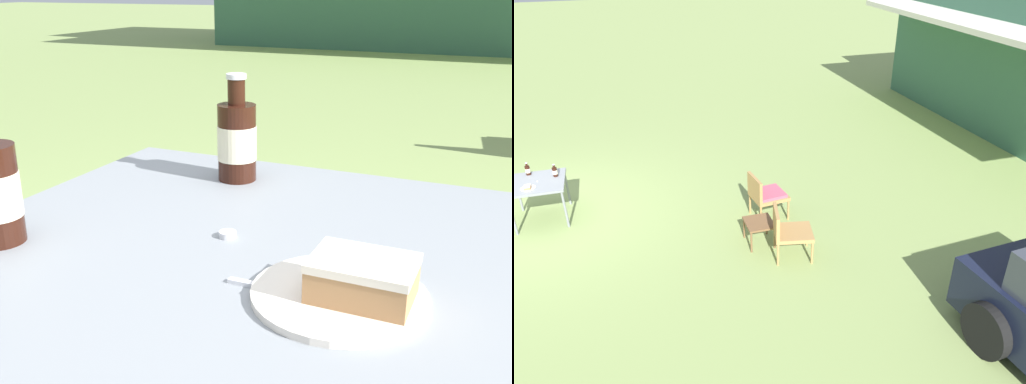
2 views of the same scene
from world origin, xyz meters
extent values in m
plane|color=#8CA35B|center=(0.00, 0.00, 0.00)|extent=(60.00, 60.00, 0.00)
cube|color=silver|center=(-0.49, 8.90, 2.57)|extent=(8.70, 1.20, 0.12)
cylinder|color=black|center=(4.78, 5.11, 0.33)|extent=(0.68, 0.25, 0.67)
cylinder|color=#B2844C|center=(1.28, 3.93, 0.19)|extent=(0.04, 0.04, 0.37)
cylinder|color=#B2844C|center=(0.82, 3.87, 0.19)|extent=(0.04, 0.04, 0.37)
cylinder|color=#B2844C|center=(1.34, 3.43, 0.19)|extent=(0.04, 0.04, 0.37)
cylinder|color=#B2844C|center=(0.88, 3.38, 0.19)|extent=(0.04, 0.04, 0.37)
cube|color=#B2844C|center=(1.08, 3.65, 0.40)|extent=(0.58, 0.62, 0.06)
cube|color=#B2844C|center=(1.11, 3.40, 0.61)|extent=(0.52, 0.11, 0.37)
cube|color=#CC5670|center=(1.08, 3.65, 0.46)|extent=(0.52, 0.53, 0.05)
cylinder|color=#B2844C|center=(2.56, 3.85, 0.19)|extent=(0.04, 0.04, 0.37)
cylinder|color=#B2844C|center=(2.11, 3.95, 0.19)|extent=(0.04, 0.04, 0.37)
cylinder|color=#B2844C|center=(2.46, 3.36, 0.19)|extent=(0.04, 0.04, 0.37)
cylinder|color=#B2844C|center=(2.00, 3.46, 0.19)|extent=(0.04, 0.04, 0.37)
cube|color=#B2844C|center=(2.28, 3.65, 0.40)|extent=(0.63, 0.66, 0.06)
cube|color=#B2844C|center=(2.23, 3.41, 0.61)|extent=(0.52, 0.16, 0.37)
cube|color=brown|center=(1.81, 3.27, 0.37)|extent=(0.47, 0.42, 0.03)
cylinder|color=brown|center=(1.59, 3.08, 0.18)|extent=(0.03, 0.03, 0.35)
cylinder|color=brown|center=(2.02, 3.08, 0.18)|extent=(0.03, 0.03, 0.35)
cylinder|color=brown|center=(1.59, 3.45, 0.18)|extent=(0.03, 0.03, 0.35)
cylinder|color=brown|center=(2.02, 3.45, 0.18)|extent=(0.03, 0.03, 0.35)
cube|color=gray|center=(0.00, 0.00, 0.68)|extent=(0.88, 0.87, 0.04)
cylinder|color=gray|center=(-0.40, -0.39, 0.33)|extent=(0.04, 0.04, 0.66)
cylinder|color=gray|center=(-0.40, 0.39, 0.33)|extent=(0.04, 0.04, 0.66)
cylinder|color=gray|center=(0.40, 0.39, 0.33)|extent=(0.04, 0.04, 0.66)
cylinder|color=silver|center=(0.21, -0.11, 0.71)|extent=(0.23, 0.23, 0.01)
cube|color=#AD7A4C|center=(0.24, -0.11, 0.73)|extent=(0.13, 0.09, 0.04)
cube|color=silver|center=(0.24, -0.11, 0.76)|extent=(0.13, 0.10, 0.01)
cylinder|color=black|center=(-0.13, 0.29, 0.78)|extent=(0.08, 0.08, 0.16)
cylinder|color=black|center=(-0.13, 0.29, 0.88)|extent=(0.04, 0.04, 0.05)
cylinder|color=silver|center=(-0.13, 0.29, 0.91)|extent=(0.04, 0.04, 0.01)
cylinder|color=beige|center=(-0.13, 0.29, 0.78)|extent=(0.08, 0.08, 0.07)
cylinder|color=black|center=(-0.33, -0.15, 0.78)|extent=(0.08, 0.08, 0.16)
cylinder|color=black|center=(-0.33, -0.15, 0.88)|extent=(0.04, 0.04, 0.05)
cylinder|color=silver|center=(-0.33, -0.15, 0.91)|extent=(0.04, 0.04, 0.01)
cylinder|color=beige|center=(-0.33, -0.15, 0.78)|extent=(0.08, 0.08, 0.07)
cube|color=silver|center=(0.15, -0.12, 0.70)|extent=(0.18, 0.01, 0.01)
cylinder|color=silver|center=(-0.01, 0.01, 0.71)|extent=(0.03, 0.03, 0.01)
camera|label=1|loc=(0.39, -0.77, 1.08)|focal=42.00mm
camera|label=2|loc=(8.10, 1.45, 4.39)|focal=35.00mm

